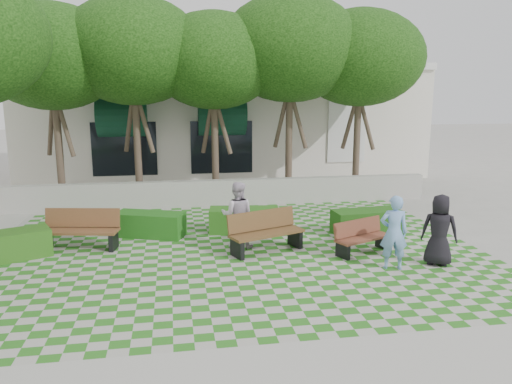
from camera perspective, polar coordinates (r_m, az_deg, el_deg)
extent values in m
plane|color=gray|center=(11.60, -1.21, -8.34)|extent=(90.00, 90.00, 0.00)
plane|color=#2B721E|center=(12.53, -1.88, -6.79)|extent=(12.00, 12.00, 0.00)
cube|color=#9E9B93|center=(7.42, 4.49, -20.50)|extent=(16.00, 2.00, 0.01)
cube|color=#9E9B93|center=(17.42, -4.21, -0.09)|extent=(15.00, 0.36, 0.90)
cube|color=brown|center=(12.57, 12.20, -5.18)|extent=(1.60, 1.06, 0.05)
cube|color=brown|center=(12.65, 11.53, -3.95)|extent=(1.45, 0.73, 0.39)
cube|color=black|center=(12.16, 9.89, -6.63)|extent=(0.25, 0.43, 0.38)
cube|color=black|center=(13.11, 14.27, -5.49)|extent=(0.25, 0.43, 0.38)
cube|color=#50351B|center=(12.36, 1.28, -4.75)|extent=(1.99, 1.24, 0.06)
cube|color=#50351B|center=(12.51, 0.61, -3.19)|extent=(1.83, 0.83, 0.48)
cube|color=black|center=(12.02, -2.16, -6.45)|extent=(0.29, 0.53, 0.47)
cube|color=black|center=(12.89, 4.48, -5.24)|extent=(0.29, 0.53, 0.47)
cube|color=brown|center=(13.31, -19.53, -4.24)|extent=(1.98, 0.92, 0.06)
cube|color=brown|center=(13.49, -19.21, -2.76)|extent=(1.90, 0.48, 0.48)
cube|color=black|center=(13.69, -22.80, -5.12)|extent=(0.20, 0.54, 0.47)
cube|color=black|center=(13.11, -15.96, -5.37)|extent=(0.20, 0.54, 0.47)
cube|color=#1A4512|center=(14.35, 12.51, -3.33)|extent=(1.95, 0.90, 0.66)
cube|color=#205316|center=(14.15, -1.37, -3.24)|extent=(2.04, 1.05, 0.68)
cube|color=#1A5115|center=(14.04, -12.04, -3.65)|extent=(2.03, 1.38, 0.66)
cube|color=#235115|center=(13.24, -26.57, -5.53)|extent=(2.06, 1.47, 0.67)
imported|color=#77A1D9|center=(11.53, 15.47, -4.48)|extent=(0.70, 0.55, 1.69)
imported|color=black|center=(12.12, 20.23, -4.10)|extent=(0.96, 0.87, 1.65)
imported|color=silver|center=(12.66, -2.16, -2.62)|extent=(0.95, 0.82, 1.70)
cylinder|color=#47382B|center=(18.93, -21.56, 4.26)|extent=(0.26, 0.26, 3.64)
ellipsoid|color=#1E4C11|center=(18.84, -22.31, 14.11)|extent=(4.80, 4.80, 3.60)
cylinder|color=#47382B|center=(18.55, -13.37, 4.89)|extent=(0.26, 0.26, 3.81)
ellipsoid|color=#1E4C11|center=(18.49, -13.88, 15.41)|extent=(5.00, 5.00, 3.75)
cylinder|color=#47382B|center=(18.59, -4.69, 4.82)|extent=(0.26, 0.26, 3.58)
ellipsoid|color=#1E4C11|center=(18.49, -4.85, 14.72)|extent=(4.60, 4.60, 3.45)
cylinder|color=#47382B|center=(19.01, 3.78, 5.49)|extent=(0.26, 0.26, 3.92)
ellipsoid|color=#1E4C11|center=(18.97, 3.92, 16.07)|extent=(5.20, 5.20, 3.90)
cylinder|color=#47382B|center=(19.82, 11.42, 5.21)|extent=(0.26, 0.26, 3.70)
ellipsoid|color=#1E4C11|center=(19.75, 11.81, 14.77)|extent=(4.80, 4.80, 3.60)
cube|color=silver|center=(25.17, -3.76, 8.18)|extent=(18.00, 8.00, 5.00)
cube|color=white|center=(21.18, -2.69, 14.35)|extent=(18.00, 0.30, 0.30)
cube|color=black|center=(22.37, 10.30, 6.85)|extent=(1.40, 0.10, 2.40)
cylinder|color=#103E28|center=(21.08, -15.00, 8.55)|extent=(3.00, 1.80, 1.80)
cube|color=black|center=(21.19, -14.80, 4.77)|extent=(2.60, 0.08, 2.20)
cylinder|color=#103E28|center=(21.10, -3.99, 8.91)|extent=(3.00, 1.80, 1.80)
cube|color=black|center=(21.21, -3.94, 5.13)|extent=(2.60, 0.08, 2.20)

